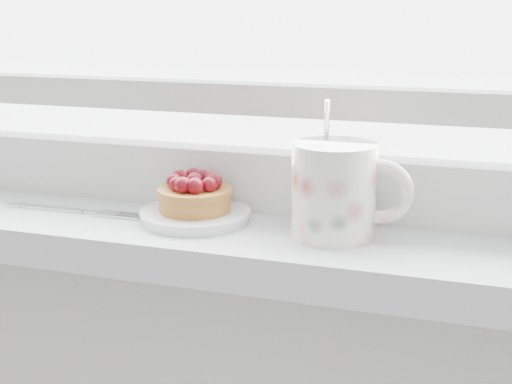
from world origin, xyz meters
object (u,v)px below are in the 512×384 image
at_px(raspberry_tart, 195,193).
at_px(floral_mug, 337,189).
at_px(saucer, 195,216).
at_px(fork, 73,210).

height_order(raspberry_tart, floral_mug, floral_mug).
relative_size(saucer, floral_mug, 0.87).
xyz_separation_m(raspberry_tart, floral_mug, (0.16, -0.00, 0.02)).
distance_m(raspberry_tart, floral_mug, 0.16).
height_order(saucer, fork, saucer).
bearing_deg(floral_mug, raspberry_tart, 178.49).
xyz_separation_m(saucer, fork, (-0.15, -0.01, -0.00)).
distance_m(saucer, fork, 0.15).
xyz_separation_m(saucer, floral_mug, (0.16, -0.00, 0.05)).
relative_size(saucer, raspberry_tart, 1.48).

